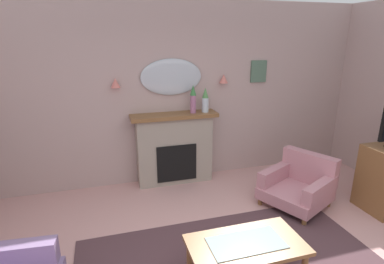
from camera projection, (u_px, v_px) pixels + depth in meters
The scene contains 10 objects.
wall_back at pixel (177, 94), 4.91m from camera, with size 7.25×0.10×2.86m, color #B29993.
fireplace at pixel (175, 149), 4.93m from camera, with size 1.36×0.36×1.16m.
mantel_vase_right at pixel (193, 98), 4.74m from camera, with size 0.10×0.10×0.44m.
mantel_vase_centre at pixel (205, 100), 4.81m from camera, with size 0.11×0.11×0.39m.
wall_mirror at pixel (171, 77), 4.72m from camera, with size 0.96×0.06×0.56m, color #B2BCC6.
wall_sconce_left at pixel (115, 83), 4.46m from camera, with size 0.14×0.14×0.14m, color #D17066.
wall_sconce_right at pixel (224, 79), 4.92m from camera, with size 0.14×0.14×0.14m, color #D17066.
framed_picture at pixel (259, 71), 5.12m from camera, with size 0.28×0.03×0.36m, color #4C6B56.
coffee_table at pixel (246, 248), 2.90m from camera, with size 1.10×0.60×0.45m.
armchair_beside_couch at pixel (299, 184), 4.34m from camera, with size 1.09×1.08×0.71m.
Camera 1 is at (-1.15, -1.90, 2.30)m, focal length 28.58 mm.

